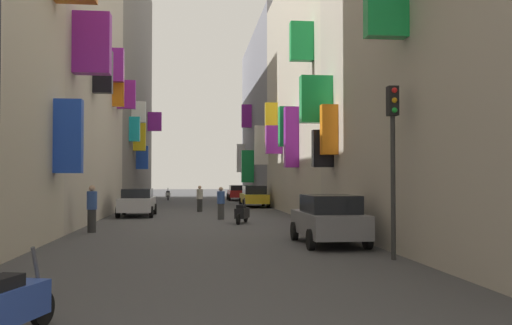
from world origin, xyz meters
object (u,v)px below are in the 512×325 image
(pedestrian_crossing, at_px, (200,199))
(traffic_light_near_corner, at_px, (393,142))
(scooter_black, at_px, (242,213))
(parked_car_red, at_px, (238,192))
(scooter_blue, at_px, (10,304))
(scooter_white, at_px, (168,195))
(parked_car_grey, at_px, (329,219))
(pedestrian_near_right, at_px, (92,209))
(parked_car_yellow, at_px, (254,196))
(parked_car_silver, at_px, (137,202))
(pedestrian_near_left, at_px, (221,203))

(pedestrian_crossing, xyz_separation_m, traffic_light_near_corner, (4.61, -20.57, 2.19))
(scooter_black, distance_m, traffic_light_near_corner, 12.21)
(parked_car_red, distance_m, pedestrian_crossing, 17.58)
(scooter_blue, bearing_deg, parked_car_red, 81.67)
(scooter_white, bearing_deg, parked_car_grey, -79.65)
(scooter_white, xyz_separation_m, pedestrian_near_right, (-1.49, -30.77, 0.43))
(parked_car_grey, relative_size, pedestrian_near_right, 2.19)
(parked_car_yellow, height_order, scooter_black, parked_car_yellow)
(parked_car_silver, distance_m, parked_car_grey, 15.51)
(pedestrian_crossing, bearing_deg, parked_car_yellow, 52.81)
(parked_car_yellow, bearing_deg, pedestrian_crossing, -127.19)
(parked_car_silver, relative_size, pedestrian_crossing, 2.60)
(parked_car_silver, xyz_separation_m, traffic_light_near_corner, (8.00, -17.08, 2.20))
(parked_car_grey, relative_size, scooter_black, 2.07)
(parked_car_yellow, relative_size, pedestrian_near_left, 2.70)
(parked_car_silver, bearing_deg, traffic_light_near_corner, -64.89)
(scooter_black, xyz_separation_m, pedestrian_crossing, (-1.80, 8.96, 0.32))
(scooter_white, relative_size, pedestrian_near_left, 1.24)
(parked_car_yellow, relative_size, scooter_white, 2.18)
(parked_car_yellow, bearing_deg, pedestrian_near_right, -114.67)
(parked_car_grey, relative_size, scooter_white, 1.97)
(scooter_black, xyz_separation_m, pedestrian_near_left, (-0.83, 2.47, 0.33))
(pedestrian_near_right, bearing_deg, pedestrian_near_left, 49.24)
(scooter_black, bearing_deg, traffic_light_near_corner, -76.38)
(parked_car_silver, distance_m, traffic_light_near_corner, 18.99)
(parked_car_silver, bearing_deg, parked_car_grey, -62.51)
(parked_car_yellow, height_order, scooter_white, parked_car_yellow)
(parked_car_silver, distance_m, parked_car_yellow, 11.28)
(pedestrian_near_left, bearing_deg, parked_car_red, 83.34)
(pedestrian_near_left, distance_m, traffic_light_near_corner, 14.70)
(pedestrian_near_left, bearing_deg, scooter_blue, -100.25)
(parked_car_red, xyz_separation_m, pedestrian_near_left, (-2.77, -23.68, 0.06))
(traffic_light_near_corner, bearing_deg, parked_car_red, 91.33)
(pedestrian_crossing, relative_size, pedestrian_near_left, 0.99)
(parked_car_red, relative_size, parked_car_silver, 1.01)
(scooter_black, bearing_deg, parked_car_yellow, 81.56)
(parked_car_red, xyz_separation_m, parked_car_grey, (0.03, -34.44, 0.06))
(pedestrian_near_left, bearing_deg, parked_car_yellow, 75.88)
(parked_car_yellow, distance_m, pedestrian_near_left, 11.98)
(pedestrian_crossing, xyz_separation_m, pedestrian_near_right, (-4.21, -12.50, 0.11))
(scooter_blue, bearing_deg, pedestrian_near_right, 96.01)
(scooter_white, xyz_separation_m, pedestrian_near_left, (3.68, -24.77, 0.33))
(pedestrian_near_right, bearing_deg, pedestrian_crossing, 71.40)
(pedestrian_near_left, bearing_deg, pedestrian_near_right, -130.76)
(scooter_white, bearing_deg, pedestrian_crossing, -81.54)
(parked_car_grey, bearing_deg, pedestrian_near_left, 104.60)
(parked_car_red, distance_m, parked_car_silver, 21.87)
(parked_car_grey, distance_m, pedestrian_near_left, 11.12)
(parked_car_grey, relative_size, traffic_light_near_corner, 0.89)
(parked_car_grey, distance_m, scooter_blue, 11.51)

